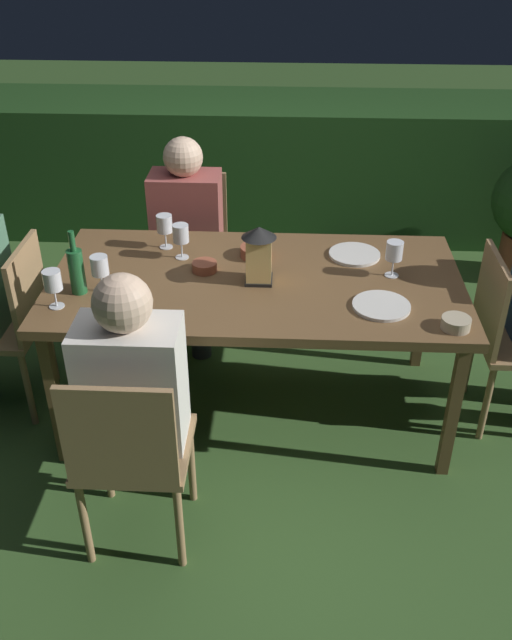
% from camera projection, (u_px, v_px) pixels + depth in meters
% --- Properties ---
extents(ground_plane, '(16.00, 16.00, 0.00)m').
position_uv_depth(ground_plane, '(256.00, 406.00, 3.52)').
color(ground_plane, '#385B28').
extents(dining_table, '(1.86, 0.97, 0.74)m').
position_uv_depth(dining_table, '(256.00, 288.00, 3.15)').
color(dining_table, brown).
rests_on(dining_table, ground).
extents(chair_side_left_a, '(0.42, 0.40, 0.87)m').
position_uv_depth(chair_side_left_a, '(130.00, 452.00, 2.54)').
color(chair_side_left_a, '#9E7A51').
rests_on(chair_side_left_a, ground).
extents(person_in_cream, '(0.38, 0.47, 1.15)m').
position_uv_depth(person_in_cream, '(137.00, 387.00, 2.62)').
color(person_in_cream, white).
rests_on(person_in_cream, ground).
extents(chair_side_right_a, '(0.42, 0.40, 0.87)m').
position_uv_depth(chair_side_right_a, '(192.00, 243.00, 4.02)').
color(chair_side_right_a, '#9E7A51').
rests_on(chair_side_right_a, ground).
extents(person_in_rust, '(0.38, 0.47, 1.15)m').
position_uv_depth(person_in_rust, '(186.00, 233.00, 3.77)').
color(person_in_rust, '#9E4C47').
rests_on(person_in_rust, ground).
extents(chair_head_near, '(0.40, 0.42, 0.87)m').
position_uv_depth(chair_head_near, '(10.00, 320.00, 3.31)').
color(chair_head_near, '#9E7A51').
rests_on(chair_head_near, ground).
extents(chair_head_far, '(0.40, 0.42, 0.87)m').
position_uv_depth(chair_head_far, '(509.00, 333.00, 3.21)').
color(chair_head_far, '#9E7A51').
rests_on(chair_head_far, ground).
extents(lantern_centerpiece, '(0.15, 0.15, 0.27)m').
position_uv_depth(lantern_centerpiece, '(259.00, 251.00, 3.02)').
color(lantern_centerpiece, black).
rests_on(lantern_centerpiece, dining_table).
extents(green_bottle_on_table, '(0.07, 0.07, 0.29)m').
position_uv_depth(green_bottle_on_table, '(77.00, 270.00, 2.96)').
color(green_bottle_on_table, '#1E5B2D').
rests_on(green_bottle_on_table, dining_table).
extents(wine_glass_a, '(0.08, 0.08, 0.17)m').
position_uv_depth(wine_glass_a, '(100.00, 267.00, 2.96)').
color(wine_glass_a, silver).
rests_on(wine_glass_a, dining_table).
extents(wine_glass_b, '(0.08, 0.08, 0.17)m').
position_uv_depth(wine_glass_b, '(394.00, 252.00, 3.08)').
color(wine_glass_b, silver).
rests_on(wine_glass_b, dining_table).
extents(wine_glass_c, '(0.08, 0.08, 0.17)m').
position_uv_depth(wine_glass_c, '(181.00, 235.00, 3.23)').
color(wine_glass_c, silver).
rests_on(wine_glass_c, dining_table).
extents(wine_glass_d, '(0.08, 0.08, 0.17)m').
position_uv_depth(wine_glass_d, '(165.00, 225.00, 3.32)').
color(wine_glass_d, silver).
rests_on(wine_glass_d, dining_table).
extents(wine_glass_e, '(0.08, 0.08, 0.17)m').
position_uv_depth(wine_glass_e, '(53.00, 282.00, 2.85)').
color(wine_glass_e, silver).
rests_on(wine_glass_e, dining_table).
extents(plate_a, '(0.24, 0.24, 0.01)m').
position_uv_depth(plate_a, '(354.00, 254.00, 3.31)').
color(plate_a, silver).
rests_on(plate_a, dining_table).
extents(plate_b, '(0.24, 0.24, 0.01)m').
position_uv_depth(plate_b, '(381.00, 306.00, 2.90)').
color(plate_b, silver).
rests_on(plate_b, dining_table).
extents(bowl_olives, '(0.12, 0.12, 0.04)m').
position_uv_depth(bowl_olives, '(205.00, 266.00, 3.17)').
color(bowl_olives, '#9E5138').
rests_on(bowl_olives, dining_table).
extents(bowl_bread, '(0.12, 0.12, 0.05)m').
position_uv_depth(bowl_bread, '(456.00, 323.00, 2.76)').
color(bowl_bread, '#BCAD8E').
rests_on(bowl_bread, dining_table).
extents(bowl_salad, '(0.15, 0.15, 0.05)m').
position_uv_depth(bowl_salad, '(256.00, 251.00, 3.29)').
color(bowl_salad, '#9E5138').
rests_on(bowl_salad, dining_table).
extents(hedge_backdrop, '(5.55, 0.81, 0.95)m').
position_uv_depth(hedge_backdrop, '(271.00, 165.00, 5.15)').
color(hedge_backdrop, '#1E4219').
rests_on(hedge_backdrop, ground).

